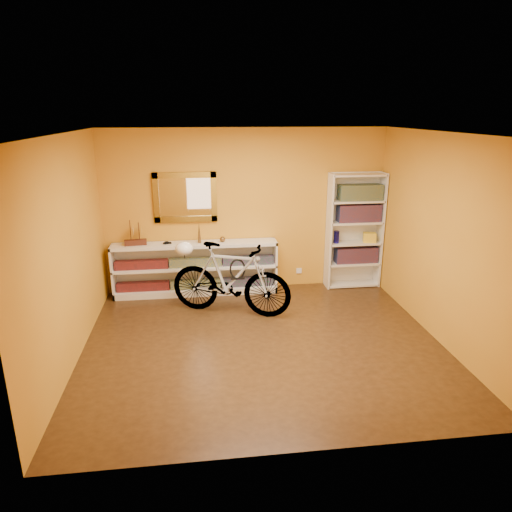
{
  "coord_description": "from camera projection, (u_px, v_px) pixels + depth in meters",
  "views": [
    {
      "loc": [
        -0.76,
        -5.24,
        2.84
      ],
      "look_at": [
        0.0,
        0.7,
        0.95
      ],
      "focal_mm": 32.42,
      "sensor_mm": 36.0,
      "label": 1
    }
  ],
  "objects": [
    {
      "name": "bookcase",
      "position": [
        355.0,
        231.0,
        7.58
      ],
      "size": [
        0.9,
        0.3,
        1.9
      ],
      "primitive_type": null,
      "color": "silver",
      "rests_on": "floor"
    },
    {
      "name": "red_tin",
      "position": [
        344.0,
        195.0,
        7.4
      ],
      "size": [
        0.16,
        0.16,
        0.18
      ],
      "primitive_type": "cube",
      "rotation": [
        0.0,
        0.0,
        -0.18
      ],
      "color": "maroon",
      "rests_on": "bookcase"
    },
    {
      "name": "bicycle",
      "position": [
        231.0,
        279.0,
        6.62
      ],
      "size": [
        1.1,
        1.86,
        1.07
      ],
      "primitive_type": "imported",
      "rotation": [
        0.0,
        0.0,
        1.2
      ],
      "color": "silver",
      "rests_on": "floor"
    },
    {
      "name": "right_wall",
      "position": [
        441.0,
        239.0,
        5.79
      ],
      "size": [
        0.01,
        4.0,
        2.6
      ],
      "primitive_type": "cube",
      "color": "orange",
      "rests_on": "ground"
    },
    {
      "name": "book_row_b",
      "position": [
        359.0,
        213.0,
        7.49
      ],
      "size": [
        0.7,
        0.22,
        0.28
      ],
      "primitive_type": "cube",
      "color": "maroon",
      "rests_on": "bookcase"
    },
    {
      "name": "helmet",
      "position": [
        184.0,
        249.0,
        6.66
      ],
      "size": [
        0.26,
        0.25,
        0.19
      ],
      "primitive_type": "ellipsoid",
      "color": "white",
      "rests_on": "bicycle"
    },
    {
      "name": "model_ship",
      "position": [
        135.0,
        233.0,
        7.1
      ],
      "size": [
        0.35,
        0.16,
        0.4
      ],
      "primitive_type": null,
      "rotation": [
        0.0,
        0.0,
        0.12
      ],
      "color": "#3D1A11",
      "rests_on": "console_unit"
    },
    {
      "name": "u_lock",
      "position": [
        237.0,
        269.0,
        6.55
      ],
      "size": [
        0.23,
        0.02,
        0.23
      ],
      "primitive_type": "torus",
      "rotation": [
        1.57,
        0.0,
        0.0
      ],
      "color": "black",
      "rests_on": "bicycle"
    },
    {
      "name": "console_unit",
      "position": [
        196.0,
        268.0,
        7.4
      ],
      "size": [
        2.6,
        0.35,
        0.85
      ],
      "primitive_type": null,
      "color": "silver",
      "rests_on": "floor"
    },
    {
      "name": "wall_socket",
      "position": [
        299.0,
        271.0,
        7.82
      ],
      "size": [
        0.09,
        0.02,
        0.09
      ],
      "primitive_type": "cube",
      "color": "silver",
      "rests_on": "back_wall"
    },
    {
      "name": "bronze_ornament",
      "position": [
        199.0,
        233.0,
        7.23
      ],
      "size": [
        0.06,
        0.06,
        0.33
      ],
      "primitive_type": "cone",
      "color": "brown",
      "rests_on": "console_unit"
    },
    {
      "name": "toy_car",
      "position": [
        167.0,
        244.0,
        7.22
      ],
      "size": [
        0.0,
        0.0,
        0.0
      ],
      "primitive_type": "imported",
      "rotation": [
        0.0,
        0.0,
        1.89
      ],
      "color": "black",
      "rests_on": "console_unit"
    },
    {
      "name": "book_row_a",
      "position": [
        356.0,
        255.0,
        7.71
      ],
      "size": [
        0.7,
        0.22,
        0.26
      ],
      "primitive_type": "cube",
      "color": "maroon",
      "rests_on": "bookcase"
    },
    {
      "name": "travel_mug",
      "position": [
        336.0,
        237.0,
        7.55
      ],
      "size": [
        0.09,
        0.09,
        0.2
      ],
      "primitive_type": "cylinder",
      "color": "navy",
      "rests_on": "bookcase"
    },
    {
      "name": "floor",
      "position": [
        263.0,
        343.0,
        5.91
      ],
      "size": [
        4.5,
        4.0,
        0.01
      ],
      "primitive_type": "cube",
      "color": "black",
      "rests_on": "ground"
    },
    {
      "name": "yellow_bag",
      "position": [
        370.0,
        237.0,
        7.6
      ],
      "size": [
        0.23,
        0.18,
        0.16
      ],
      "primitive_type": "cube",
      "rotation": [
        0.0,
        0.0,
        -0.24
      ],
      "color": "yellow",
      "rests_on": "bookcase"
    },
    {
      "name": "back_wall",
      "position": [
        246.0,
        211.0,
        7.41
      ],
      "size": [
        4.5,
        0.01,
        2.6
      ],
      "primitive_type": "cube",
      "color": "orange",
      "rests_on": "ground"
    },
    {
      "name": "cd_row_upper",
      "position": [
        196.0,
        262.0,
        7.34
      ],
      "size": [
        2.5,
        0.13,
        0.14
      ],
      "primitive_type": "cube",
      "color": "navy",
      "rests_on": "console_unit"
    },
    {
      "name": "book_row_c",
      "position": [
        360.0,
        192.0,
        7.39
      ],
      "size": [
        0.7,
        0.22,
        0.25
      ],
      "primitive_type": "cube",
      "color": "navy",
      "rests_on": "bookcase"
    },
    {
      "name": "cd_row_lower",
      "position": [
        196.0,
        284.0,
        7.45
      ],
      "size": [
        2.5,
        0.13,
        0.14
      ],
      "primitive_type": "cube",
      "color": "black",
      "rests_on": "console_unit"
    },
    {
      "name": "decorative_orb",
      "position": [
        222.0,
        239.0,
        7.31
      ],
      "size": [
        0.09,
        0.09,
        0.09
      ],
      "primitive_type": "sphere",
      "color": "brown",
      "rests_on": "console_unit"
    },
    {
      "name": "ceiling",
      "position": [
        264.0,
        133.0,
        5.12
      ],
      "size": [
        4.5,
        4.0,
        0.01
      ],
      "primitive_type": "cube",
      "color": "silver",
      "rests_on": "ground"
    },
    {
      "name": "left_wall",
      "position": [
        67.0,
        253.0,
        5.24
      ],
      "size": [
        0.01,
        4.0,
        2.6
      ],
      "primitive_type": "cube",
      "color": "orange",
      "rests_on": "ground"
    },
    {
      "name": "gilt_mirror",
      "position": [
        185.0,
        197.0,
        7.18
      ],
      "size": [
        0.98,
        0.06,
        0.78
      ],
      "primitive_type": "cube",
      "color": "brown",
      "rests_on": "back_wall"
    }
  ]
}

